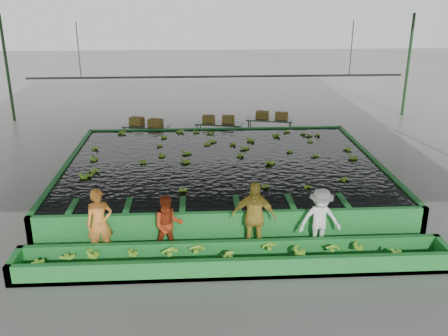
{
  "coord_description": "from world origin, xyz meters",
  "views": [
    {
      "loc": [
        -0.81,
        -13.61,
        6.11
      ],
      "look_at": [
        0.0,
        0.5,
        1.0
      ],
      "focal_mm": 40.0,
      "sensor_mm": 36.0,
      "label": 1
    }
  ],
  "objects": [
    {
      "name": "sorting_trough",
      "position": [
        0.0,
        -3.6,
        0.25
      ],
      "size": [
        10.0,
        1.0,
        0.5
      ],
      "primitive_type": null,
      "color": "#1F7C2E",
      "rests_on": "ground"
    },
    {
      "name": "packing_table_right",
      "position": [
        2.32,
        6.9,
        0.44
      ],
      "size": [
        2.05,
        1.2,
        0.88
      ],
      "primitive_type": null,
      "rotation": [
        0.0,
        0.0,
        -0.24
      ],
      "color": "#59605B",
      "rests_on": "ground"
    },
    {
      "name": "ground",
      "position": [
        0.0,
        0.0,
        0.0
      ],
      "size": [
        80.0,
        80.0,
        0.0
      ],
      "primitive_type": "plane",
      "color": "slate",
      "rests_on": "ground"
    },
    {
      "name": "worker_d",
      "position": [
        2.15,
        -2.8,
        0.81
      ],
      "size": [
        1.08,
        0.66,
        1.61
      ],
      "primitive_type": "imported",
      "rotation": [
        0.0,
        0.0,
        0.06
      ],
      "color": "white",
      "rests_on": "ground"
    },
    {
      "name": "cableway_rail",
      "position": [
        0.0,
        5.0,
        3.0
      ],
      "size": [
        0.08,
        0.08,
        14.0
      ],
      "primitive_type": "cylinder",
      "color": "#59605B",
      "rests_on": "shed_roof"
    },
    {
      "name": "packing_table_left",
      "position": [
        -2.85,
        6.23,
        0.42
      ],
      "size": [
        1.95,
        1.17,
        0.83
      ],
      "primitive_type": null,
      "rotation": [
        0.0,
        0.0,
        -0.26
      ],
      "color": "#59605B",
      "rests_on": "ground"
    },
    {
      "name": "worker_b",
      "position": [
        -1.53,
        -2.8,
        0.76
      ],
      "size": [
        0.83,
        0.7,
        1.51
      ],
      "primitive_type": "imported",
      "rotation": [
        0.0,
        0.0,
        0.18
      ],
      "color": "#A23414",
      "rests_on": "ground"
    },
    {
      "name": "box_stack_mid",
      "position": [
        0.11,
        6.38,
        0.88
      ],
      "size": [
        1.35,
        0.49,
        0.28
      ],
      "primitive_type": null,
      "rotation": [
        0.0,
        0.0,
        -0.1
      ],
      "color": "olive",
      "rests_on": "packing_table_mid"
    },
    {
      "name": "box_stack_left",
      "position": [
        -2.85,
        6.25,
        0.83
      ],
      "size": [
        1.43,
        0.91,
        0.3
      ],
      "primitive_type": null,
      "rotation": [
        0.0,
        0.0,
        -0.41
      ],
      "color": "olive",
      "rests_on": "packing_table_left"
    },
    {
      "name": "worker_c",
      "position": [
        0.52,
        -2.8,
        0.92
      ],
      "size": [
        1.14,
        0.62,
        1.84
      ],
      "primitive_type": "imported",
      "rotation": [
        0.0,
        0.0,
        -0.16
      ],
      "color": "gold",
      "rests_on": "ground"
    },
    {
      "name": "worker_a",
      "position": [
        -3.14,
        -2.8,
        0.86
      ],
      "size": [
        0.71,
        0.56,
        1.72
      ],
      "primitive_type": "imported",
      "rotation": [
        0.0,
        0.0,
        0.26
      ],
      "color": "orange",
      "rests_on": "ground"
    },
    {
      "name": "flotation_tank",
      "position": [
        0.0,
        1.5,
        0.45
      ],
      "size": [
        10.0,
        8.0,
        0.9
      ],
      "primitive_type": null,
      "color": "#1F7C2E",
      "rests_on": "ground"
    },
    {
      "name": "tank_water",
      "position": [
        0.0,
        1.5,
        0.85
      ],
      "size": [
        9.7,
        7.7,
        0.0
      ],
      "primitive_type": "cube",
      "color": "black",
      "rests_on": "flotation_tank"
    },
    {
      "name": "trough_bananas",
      "position": [
        0.0,
        -3.6,
        0.4
      ],
      "size": [
        8.4,
        0.56,
        0.11
      ],
      "primitive_type": null,
      "color": "#79BE2B",
      "rests_on": "sorting_trough"
    },
    {
      "name": "rail_hanger_right",
      "position": [
        5.0,
        5.0,
        4.0
      ],
      "size": [
        0.04,
        0.04,
        2.0
      ],
      "primitive_type": "cylinder",
      "color": "#59605B",
      "rests_on": "shed_roof"
    },
    {
      "name": "box_stack_right",
      "position": [
        2.41,
        6.91,
        0.88
      ],
      "size": [
        1.4,
        0.76,
        0.29
      ],
      "primitive_type": null,
      "rotation": [
        0.0,
        0.0,
        -0.3
      ],
      "color": "olive",
      "rests_on": "packing_table_right"
    },
    {
      "name": "floating_bananas",
      "position": [
        0.0,
        2.3,
        0.85
      ],
      "size": [
        8.17,
        5.57,
        0.11
      ],
      "primitive_type": null,
      "color": "#79BE2B",
      "rests_on": "tank_water"
    },
    {
      "name": "rail_hanger_left",
      "position": [
        -5.0,
        5.0,
        4.0
      ],
      "size": [
        0.04,
        0.04,
        2.0
      ],
      "primitive_type": "cylinder",
      "color": "#59605B",
      "rests_on": "shed_roof"
    },
    {
      "name": "shed_posts",
      "position": [
        0.0,
        0.0,
        2.5
      ],
      "size": [
        20.0,
        22.0,
        5.0
      ],
      "primitive_type": null,
      "color": "#1E411F",
      "rests_on": "ground"
    },
    {
      "name": "shed_roof",
      "position": [
        0.0,
        0.0,
        5.0
      ],
      "size": [
        20.0,
        22.0,
        0.04
      ],
      "primitive_type": "cube",
      "color": "gray",
      "rests_on": "shed_posts"
    },
    {
      "name": "packing_table_mid",
      "position": [
        0.14,
        6.34,
        0.44
      ],
      "size": [
        2.06,
        1.19,
        0.88
      ],
      "primitive_type": null,
      "rotation": [
        0.0,
        0.0,
        -0.23
      ],
      "color": "#59605B",
      "rests_on": "ground"
    }
  ]
}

